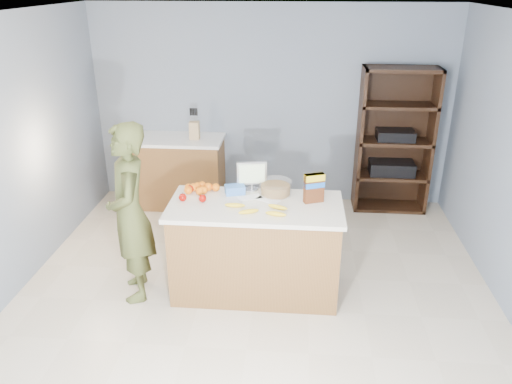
# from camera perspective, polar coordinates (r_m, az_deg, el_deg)

# --- Properties ---
(floor) EXTENTS (4.50, 5.00, 0.02)m
(floor) POSITION_cam_1_polar(r_m,az_deg,el_deg) (4.65, -0.38, -13.12)
(floor) COLOR beige
(floor) RESTS_ON ground
(walls) EXTENTS (4.52, 5.02, 2.51)m
(walls) POSITION_cam_1_polar(r_m,az_deg,el_deg) (3.90, -0.44, 6.76)
(walls) COLOR gray
(walls) RESTS_ON ground
(counter_peninsula) EXTENTS (1.56, 0.76, 0.90)m
(counter_peninsula) POSITION_cam_1_polar(r_m,az_deg,el_deg) (4.67, -0.05, -6.84)
(counter_peninsula) COLOR brown
(counter_peninsula) RESTS_ON ground
(back_cabinet) EXTENTS (1.24, 0.62, 0.90)m
(back_cabinet) POSITION_cam_1_polar(r_m,az_deg,el_deg) (6.54, -9.13, 2.37)
(back_cabinet) COLOR brown
(back_cabinet) RESTS_ON ground
(shelving_unit) EXTENTS (0.90, 0.40, 1.80)m
(shelving_unit) POSITION_cam_1_polar(r_m,az_deg,el_deg) (6.47, 15.43, 5.45)
(shelving_unit) COLOR black
(shelving_unit) RESTS_ON ground
(person) EXTENTS (0.58, 0.70, 1.66)m
(person) POSITION_cam_1_polar(r_m,az_deg,el_deg) (4.58, -14.19, -2.41)
(person) COLOR #454B23
(person) RESTS_ON ground
(knife_block) EXTENTS (0.12, 0.10, 0.31)m
(knife_block) POSITION_cam_1_polar(r_m,az_deg,el_deg) (6.29, -7.05, 7.08)
(knife_block) COLOR tan
(knife_block) RESTS_ON back_cabinet
(envelopes) EXTENTS (0.42, 0.24, 0.00)m
(envelopes) POSITION_cam_1_polar(r_m,az_deg,el_deg) (4.56, 0.32, -0.76)
(envelopes) COLOR white
(envelopes) RESTS_ON counter_peninsula
(bananas) EXTENTS (0.57, 0.23, 0.04)m
(bananas) POSITION_cam_1_polar(r_m,az_deg,el_deg) (4.31, 0.37, -1.99)
(bananas) COLOR yellow
(bananas) RESTS_ON counter_peninsula
(apples) EXTENTS (0.25, 0.27, 0.07)m
(apples) POSITION_cam_1_polar(r_m,az_deg,el_deg) (4.59, -7.37, -0.33)
(apples) COLOR #980B05
(apples) RESTS_ON counter_peninsula
(oranges) EXTENTS (0.33, 0.22, 0.08)m
(oranges) POSITION_cam_1_polar(r_m,az_deg,el_deg) (4.72, -6.45, 0.45)
(oranges) COLOR orange
(oranges) RESTS_ON counter_peninsula
(blue_carton) EXTENTS (0.21, 0.17, 0.08)m
(blue_carton) POSITION_cam_1_polar(r_m,az_deg,el_deg) (4.66, -2.42, 0.28)
(blue_carton) COLOR blue
(blue_carton) RESTS_ON counter_peninsula
(salad_bowl) EXTENTS (0.30, 0.30, 0.13)m
(salad_bowl) POSITION_cam_1_polar(r_m,az_deg,el_deg) (4.64, 2.23, 0.44)
(salad_bowl) COLOR #267219
(salad_bowl) RESTS_ON counter_peninsula
(tv) EXTENTS (0.28, 0.12, 0.28)m
(tv) POSITION_cam_1_polar(r_m,az_deg,el_deg) (4.69, -0.48, 2.04)
(tv) COLOR silver
(tv) RESTS_ON counter_peninsula
(cereal_box) EXTENTS (0.19, 0.13, 0.27)m
(cereal_box) POSITION_cam_1_polar(r_m,az_deg,el_deg) (4.47, 6.65, 0.70)
(cereal_box) COLOR #592B14
(cereal_box) RESTS_ON counter_peninsula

